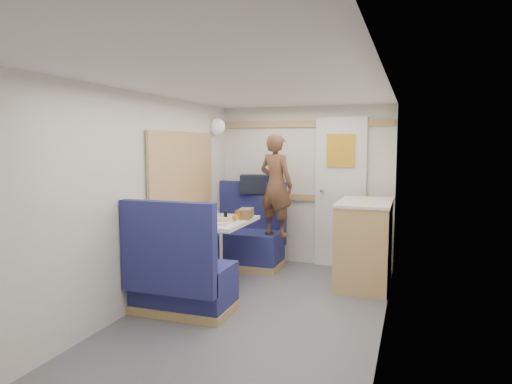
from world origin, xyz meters
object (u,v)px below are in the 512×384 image
at_px(bench_far, 247,242).
at_px(pepper_grinder, 226,216).
at_px(bench_near, 181,281).
at_px(wine_glass, 209,207).
at_px(cheese_block, 223,219).
at_px(tumbler_left, 194,218).
at_px(person, 276,185).
at_px(duffel_bag, 260,184).
at_px(orange_fruit, 235,218).
at_px(dinette_table, 219,234).
at_px(tray, 221,222).
at_px(tumbler_mid, 212,212).
at_px(bread_loaf, 246,213).
at_px(dome_light, 217,126).
at_px(beer_glass, 238,215).
at_px(galley_counter, 364,243).

height_order(bench_far, pepper_grinder, bench_far).
relative_size(bench_near, wine_glass, 6.25).
bearing_deg(cheese_block, tumbler_left, -160.39).
xyz_separation_m(person, pepper_grinder, (-0.35, -0.69, -0.28)).
xyz_separation_m(duffel_bag, orange_fruit, (0.14, -1.20, -0.25)).
xyz_separation_m(person, cheese_block, (-0.31, -0.85, -0.29)).
xyz_separation_m(dinette_table, bench_far, (-0.00, 0.86, -0.27)).
bearing_deg(cheese_block, tray, 153.30).
relative_size(tumbler_mid, bread_loaf, 0.40).
height_order(dome_light, orange_fruit, dome_light).
xyz_separation_m(duffel_bag, tumbler_mid, (-0.24, -0.94, -0.25)).
bearing_deg(wine_glass, orange_fruit, -20.13).
relative_size(dome_light, tumbler_mid, 2.00).
relative_size(dinette_table, beer_glass, 8.92).
relative_size(wine_glass, tumbler_left, 1.66).
bearing_deg(duffel_bag, bench_near, -107.43).
bearing_deg(beer_glass, pepper_grinder, -150.19).
distance_m(tray, tumbler_left, 0.29).
distance_m(orange_fruit, wine_glass, 0.39).
xyz_separation_m(bench_far, beer_glass, (0.19, -0.80, 0.47)).
relative_size(duffel_bag, tray, 1.43).
height_order(tumbler_mid, pepper_grinder, pepper_grinder).
distance_m(cheese_block, tumbler_left, 0.30).
bearing_deg(galley_counter, pepper_grinder, -158.38).
bearing_deg(bread_loaf, wine_glass, -157.41).
xyz_separation_m(tumbler_left, bread_loaf, (0.39, 0.47, 0.00)).
height_order(dinette_table, orange_fruit, orange_fruit).
xyz_separation_m(person, orange_fruit, (-0.21, -0.77, -0.28)).
bearing_deg(bench_far, dome_light, -177.88).
distance_m(person, pepper_grinder, 0.82).
bearing_deg(dinette_table, tray, -57.79).
xyz_separation_m(cheese_block, pepper_grinder, (-0.04, 0.15, 0.01)).
relative_size(dome_light, tray, 0.59).
distance_m(orange_fruit, tumbler_mid, 0.46).
distance_m(bench_near, galley_counter, 2.04).
bearing_deg(tumbler_left, cheese_block, 19.61).
height_order(duffel_bag, wine_glass, duffel_bag).
distance_m(cheese_block, tumbler_mid, 0.44).
xyz_separation_m(duffel_bag, bread_loaf, (0.15, -0.91, -0.24)).
bearing_deg(dinette_table, cheese_block, -52.80).
xyz_separation_m(wine_glass, tumbler_mid, (-0.02, 0.12, -0.07)).
relative_size(duffel_bag, beer_glass, 4.73).
height_order(galley_counter, beer_glass, galley_counter).
height_order(galley_counter, tumbler_left, galley_counter).
relative_size(bench_near, pepper_grinder, 10.18).
distance_m(dome_light, pepper_grinder, 1.38).
bearing_deg(tumbler_mid, pepper_grinder, -36.72).
bearing_deg(tray, pepper_grinder, 95.05).
distance_m(dome_light, bread_loaf, 1.32).
height_order(dome_light, tumbler_left, dome_light).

